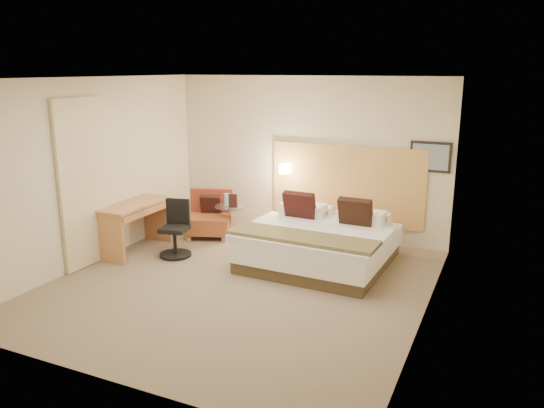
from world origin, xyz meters
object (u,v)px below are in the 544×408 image
at_px(lounge_chair, 210,218).
at_px(side_table, 230,221).
at_px(desk_chair, 176,233).
at_px(bed, 320,242).
at_px(desk, 135,213).

distance_m(lounge_chair, side_table, 0.41).
bearing_deg(lounge_chair, desk_chair, -87.49).
xyz_separation_m(lounge_chair, side_table, (0.41, -0.02, 0.01)).
bearing_deg(desk_chair, bed, 15.71).
bearing_deg(desk, lounge_chair, 61.52).
distance_m(bed, desk, 2.91).
bearing_deg(side_table, lounge_chair, 177.24).
bearing_deg(desk_chair, side_table, 71.15).
distance_m(lounge_chair, desk, 1.37).
xyz_separation_m(side_table, desk, (-1.05, -1.16, 0.30)).
bearing_deg(desk_chair, lounge_chair, 92.51).
xyz_separation_m(bed, lounge_chair, (-2.18, 0.49, -0.01)).
height_order(side_table, desk_chair, desk_chair).
relative_size(side_table, desk_chair, 0.72).
bearing_deg(lounge_chair, desk, -118.48).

